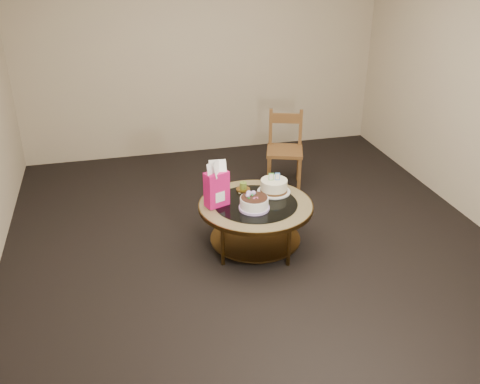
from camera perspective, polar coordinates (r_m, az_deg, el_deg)
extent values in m
plane|color=black|center=(4.95, 1.62, -5.89)|extent=(5.00, 5.00, 0.00)
cube|color=tan|center=(6.77, -4.12, 14.83)|extent=(4.50, 0.02, 2.60)
cube|color=tan|center=(2.34, 18.97, -10.30)|extent=(4.50, 0.02, 2.60)
cylinder|color=#513817|center=(5.10, 4.80, -2.21)|extent=(0.04, 0.04, 0.42)
cylinder|color=#513817|center=(5.10, -1.56, -2.17)|extent=(0.04, 0.04, 0.42)
cylinder|color=#513817|center=(4.61, -1.85, -5.53)|extent=(0.04, 0.04, 0.42)
cylinder|color=#513817|center=(4.62, 5.22, -5.56)|extent=(0.04, 0.04, 0.42)
cylinder|color=#513817|center=(4.90, 1.64, -4.90)|extent=(0.82, 0.82, 0.02)
cylinder|color=#513817|center=(4.74, 1.69, -1.47)|extent=(1.02, 1.02, 0.04)
cylinder|color=olive|center=(4.73, 1.69, -1.32)|extent=(1.00, 1.00, 0.01)
cylinder|color=black|center=(4.73, 1.69, -1.23)|extent=(0.74, 0.74, 0.01)
cylinder|color=#BA9DDE|center=(4.62, 1.52, -1.69)|extent=(0.27, 0.27, 0.02)
cylinder|color=white|center=(4.60, 1.53, -1.21)|extent=(0.25, 0.25, 0.11)
cylinder|color=black|center=(4.58, 1.53, -0.58)|extent=(0.23, 0.23, 0.01)
sphere|color=#BA9DDE|center=(4.60, 0.95, -0.13)|extent=(0.05, 0.05, 0.05)
sphere|color=#BA9DDE|center=(4.62, 1.45, -0.09)|extent=(0.04, 0.04, 0.04)
sphere|color=#BA9DDE|center=(4.57, 0.83, -0.38)|extent=(0.04, 0.04, 0.04)
cone|color=#207930|center=(4.59, 1.33, -0.38)|extent=(0.02, 0.03, 0.02)
cone|color=#207930|center=(4.60, 0.63, -0.34)|extent=(0.04, 0.03, 0.02)
cone|color=#207930|center=(4.63, 1.64, -0.14)|extent=(0.04, 0.04, 0.02)
cone|color=#207930|center=(4.55, 1.02, -0.63)|extent=(0.04, 0.03, 0.02)
cylinder|color=white|center=(4.93, 3.63, 0.05)|extent=(0.30, 0.30, 0.01)
cylinder|color=#462B14|center=(4.92, 3.63, 0.22)|extent=(0.25, 0.25, 0.02)
cylinder|color=#F0E9C7|center=(4.89, 3.65, 0.80)|extent=(0.24, 0.24, 0.09)
cube|color=#54B04B|center=(4.86, 3.34, 1.65)|extent=(0.05, 0.02, 0.07)
cube|color=silver|center=(4.86, 3.34, 1.65)|extent=(0.04, 0.02, 0.05)
cube|color=#468EEE|center=(4.86, 4.01, 1.67)|extent=(0.05, 0.02, 0.07)
cube|color=silver|center=(4.86, 4.01, 1.67)|extent=(0.04, 0.02, 0.05)
cube|color=#E11561|center=(4.63, -2.51, 0.34)|extent=(0.23, 0.18, 0.31)
cube|color=white|center=(4.65, -2.49, -0.28)|extent=(0.13, 0.14, 0.09)
cube|color=#D4B957|center=(4.94, 0.34, 0.16)|extent=(0.11, 0.11, 0.01)
cylinder|color=#C88D3E|center=(4.93, 0.35, 0.27)|extent=(0.13, 0.13, 0.01)
cylinder|color=olive|center=(4.92, 0.35, 0.68)|extent=(0.06, 0.06, 0.06)
cylinder|color=black|center=(4.90, 0.35, 1.07)|extent=(0.00, 0.00, 0.01)
cube|color=brown|center=(5.97, 4.79, 4.37)|extent=(0.50, 0.50, 0.04)
cube|color=brown|center=(5.90, 3.08, 1.94)|extent=(0.05, 0.05, 0.42)
cube|color=brown|center=(5.90, 6.33, 1.82)|extent=(0.05, 0.05, 0.42)
cube|color=brown|center=(6.20, 3.18, 3.21)|extent=(0.05, 0.05, 0.42)
cube|color=brown|center=(6.21, 6.28, 3.09)|extent=(0.05, 0.05, 0.42)
cube|color=brown|center=(6.05, 3.28, 6.89)|extent=(0.05, 0.05, 0.43)
cube|color=brown|center=(6.05, 6.47, 6.78)|extent=(0.05, 0.05, 0.43)
cube|color=brown|center=(6.01, 4.92, 7.84)|extent=(0.33, 0.13, 0.11)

